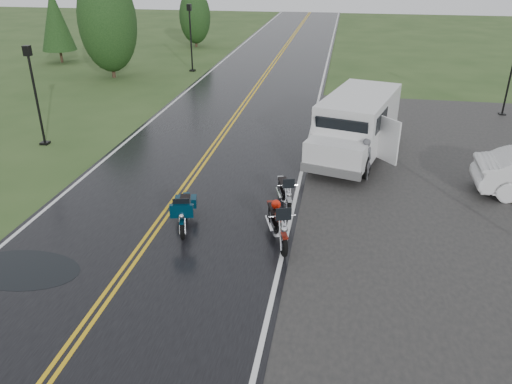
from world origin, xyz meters
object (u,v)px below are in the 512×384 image
motorcycle_red (284,236)px  van_white (315,139)px  motorcycle_silver (289,200)px  lamp_post_near_left (36,96)px  lamp_post_far_left (191,38)px  lamp_post_far_right (510,77)px  motorcycle_teal (182,222)px  person_at_van (364,160)px

motorcycle_red → van_white: bearing=67.9°
motorcycle_silver → lamp_post_near_left: lamp_post_near_left is taller
motorcycle_silver → lamp_post_far_left: (-8.76, 19.42, 1.59)m
motorcycle_red → lamp_post_far_right: lamp_post_far_right is taller
motorcycle_teal → van_white: 6.53m
lamp_post_near_left → motorcycle_teal: bearing=-38.7°
motorcycle_teal → lamp_post_near_left: (-8.06, 6.46, 1.44)m
person_at_van → lamp_post_far_right: (6.94, 9.17, 1.11)m
motorcycle_red → lamp_post_far_left: (-8.89, 21.67, 1.50)m
motorcycle_silver → lamp_post_far_left: lamp_post_far_left is taller
lamp_post_near_left → person_at_van: bearing=-6.4°
van_white → lamp_post_near_left: (-11.28, 0.81, 0.82)m
motorcycle_red → van_white: (0.37, 6.02, 0.55)m
motorcycle_teal → lamp_post_far_left: size_ratio=0.47×
lamp_post_far_left → lamp_post_near_left: bearing=-97.8°
motorcycle_teal → lamp_post_far_left: bearing=92.8°
van_white → lamp_post_far_right: lamp_post_far_right is taller
motorcycle_silver → van_white: van_white is taller
van_white → lamp_post_far_left: (-9.26, 15.65, 0.95)m
lamp_post_far_right → van_white: bearing=-135.6°
person_at_van → motorcycle_silver: bearing=30.1°
motorcycle_red → lamp_post_far_right: bearing=39.5°
van_white → lamp_post_near_left: 11.34m
motorcycle_silver → person_at_van: (2.26, 3.12, 0.19)m
lamp_post_near_left → lamp_post_far_right: (19.98, 7.69, -0.16)m
motorcycle_red → motorcycle_teal: motorcycle_red is taller
motorcycle_red → lamp_post_near_left: (-10.91, 6.83, 1.37)m
motorcycle_red → van_white: size_ratio=0.36×
motorcycle_red → person_at_van: size_ratio=1.47×
person_at_van → lamp_post_far_left: 19.73m
van_white → person_at_van: 1.93m
lamp_post_near_left → lamp_post_far_left: (2.02, 14.83, 0.13)m
motorcycle_red → van_white: van_white is taller
person_at_van → lamp_post_far_left: (-11.02, 16.31, 1.40)m
motorcycle_teal → person_at_van: person_at_van is taller
motorcycle_teal → van_white: van_white is taller
van_white → person_at_van: size_ratio=4.02×
lamp_post_far_left → person_at_van: bearing=-55.9°
van_white → motorcycle_red: bearing=-78.3°
motorcycle_teal → lamp_post_far_right: 18.55m
van_white → lamp_post_far_right: bearing=59.6°
motorcycle_red → van_white: 6.06m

